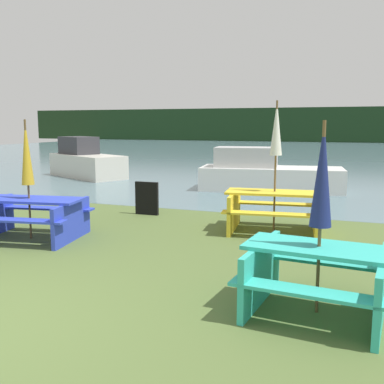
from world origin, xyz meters
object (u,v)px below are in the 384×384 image
Objects in this scene: picnic_table_teal at (318,273)px; picnic_table_blue at (30,214)px; umbrella_gold at (27,154)px; umbrella_white at (276,130)px; boat_second at (86,162)px; picnic_table_yellow at (274,207)px; boat at (266,174)px; umbrella_navy at (322,176)px; signboard at (147,198)px.

picnic_table_blue is (-5.12, 1.55, 0.01)m from picnic_table_teal.
umbrella_white is (4.02, 2.06, 0.40)m from umbrella_gold.
picnic_table_teal is 0.81× the size of picnic_table_blue.
umbrella_white reaches higher than picnic_table_blue.
umbrella_white is 10.83m from boat_second.
picnic_table_teal is at bearing -73.00° from picnic_table_yellow.
boat_second is at bearing 142.45° from picnic_table_yellow.
picnic_table_teal is at bearing -83.54° from boat.
picnic_table_yellow is 0.52× the size of boat_second.
picnic_table_blue is at bearing 163.19° from umbrella_navy.
boat_second is at bearing 132.95° from signboard.
umbrella_white is at bearing -11.69° from signboard.
umbrella_navy is at bearing -45.86° from signboard.
umbrella_white is at bearing 27.16° from umbrella_gold.
picnic_table_blue is at bearing -152.84° from picnic_table_yellow.
umbrella_navy is at bearing -16.81° from picnic_table_blue.
picnic_table_teal is 5.46m from umbrella_gold.
umbrella_navy is 0.46× the size of boat.
picnic_table_blue is 2.87m from signboard.
umbrella_navy reaches higher than boat_second.
boat is (2.82, 7.44, -1.03)m from umbrella_gold.
picnic_table_blue is 0.84× the size of umbrella_white.
picnic_table_blue is 7.95m from boat.
picnic_table_yellow is at bearing 107.00° from umbrella_navy.
umbrella_navy is 2.77× the size of signboard.
umbrella_white is 3.30× the size of signboard.
picnic_table_teal is 4.05m from umbrella_white.
picnic_table_teal is 2.25× the size of signboard.
umbrella_navy is at bearing -16.81° from umbrella_gold.
umbrella_white is at bearing 27.16° from picnic_table_blue.
signboard is (-4.10, 4.23, -1.13)m from umbrella_navy.
picnic_table_yellow is at bearing 27.16° from umbrella_gold.
umbrella_navy reaches higher than picnic_table_yellow.
picnic_table_yellow is (-1.10, 3.61, 0.03)m from picnic_table_teal.
picnic_table_blue is at bearing -118.66° from boat.
umbrella_gold reaches higher than picnic_table_teal.
umbrella_gold reaches higher than boat.
picnic_table_blue is 2.77× the size of signboard.
picnic_table_blue is at bearing -110.79° from signboard.
boat is 1.18× the size of boat_second.
picnic_table_blue is at bearing -35.28° from boat_second.
picnic_table_blue is 0.98× the size of umbrella_gold.
picnic_table_yellow reaches higher than signboard.
picnic_table_blue is 5.45m from umbrella_navy.
boat_second is (-9.62, 10.15, -0.91)m from umbrella_navy.
umbrella_navy reaches higher than boat.
umbrella_navy is (-0.00, 0.00, 1.06)m from picnic_table_teal.
umbrella_white is at bearing 107.00° from umbrella_navy.
boat is at bearing 69.27° from signboard.
picnic_table_teal is 0.79× the size of umbrella_gold.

